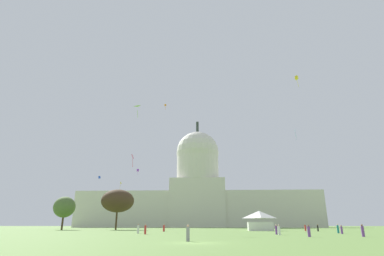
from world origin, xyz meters
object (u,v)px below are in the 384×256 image
person_red_lawn_far_left (164,228)px  kite_pink_mid (133,158)px  person_grey_mid_left (309,228)px  person_teal_lawn_far_right (338,229)px  kite_violet_mid (138,170)px  person_red_aisle_center (145,230)px  tree_west_far (64,207)px  person_black_edge_east (318,228)px  kite_lime_mid (138,108)px  person_purple_front_left (309,231)px  person_purple_near_tree_east (363,231)px  person_grey_back_right (188,234)px  person_white_back_center (138,229)px  person_purple_edge_west (276,230)px  capitol_building (198,195)px  person_purple_mid_center (342,230)px  kite_orange_high (165,105)px  person_white_near_tree_west (279,230)px  kite_blue_low (99,177)px  person_red_back_left (305,228)px  kite_yellow_high (296,78)px  kite_gold_mid (121,184)px  kite_turquoise_high (295,132)px  event_tent (260,221)px  tree_west_mid (118,201)px

person_red_lawn_far_left → kite_pink_mid: (-10.40, 6.85, 18.81)m
person_grey_mid_left → person_teal_lawn_far_right: 22.99m
person_teal_lawn_far_right → kite_violet_mid: size_ratio=0.62×
person_teal_lawn_far_right → person_red_aisle_center: 36.44m
tree_west_far → person_red_lawn_far_left: (35.68, -22.53, -6.22)m
person_black_edge_east → kite_lime_mid: kite_lime_mid is taller
tree_west_far → person_red_lawn_far_left: 42.65m
person_purple_front_left → person_purple_near_tree_east: 7.50m
person_grey_back_right → person_grey_mid_left: size_ratio=1.00×
person_white_back_center → person_purple_edge_west: person_white_back_center is taller
person_purple_front_left → kite_pink_mid: size_ratio=0.41×
tree_west_far → person_purple_near_tree_east: bearing=-38.9°
capitol_building → kite_lime_mid: 120.02m
person_purple_mid_center → kite_orange_high: 95.90m
person_white_near_tree_west → person_teal_lawn_far_right: (13.62, 11.38, 0.08)m
person_white_near_tree_west → kite_lime_mid: bearing=-60.9°
person_grey_mid_left → kite_pink_mid: bearing=90.9°
person_red_aisle_center → kite_lime_mid: kite_lime_mid is taller
person_purple_near_tree_east → person_white_back_center: person_white_back_center is taller
kite_pink_mid → tree_west_far: bearing=-65.9°
kite_blue_low → kite_lime_mid: kite_lime_mid is taller
person_red_back_left → kite_pink_mid: 49.54m
kite_blue_low → kite_yellow_high: (67.33, -17.25, 28.60)m
kite_gold_mid → person_black_edge_east: bearing=59.5°
person_purple_mid_center → person_white_back_center: 36.62m
person_purple_edge_west → kite_gold_mid: size_ratio=0.44×
person_red_lawn_far_left → kite_yellow_high: bearing=-175.7°
person_teal_lawn_far_right → kite_violet_mid: kite_violet_mid is taller
person_purple_mid_center → kite_turquoise_high: size_ratio=0.30×
kite_orange_high → kite_lime_mid: kite_orange_high is taller
kite_violet_mid → capitol_building: bearing=-139.3°
person_grey_back_right → person_purple_mid_center: size_ratio=1.04×
person_purple_front_left → kite_pink_mid: (-34.28, 39.44, 18.87)m
person_red_aisle_center → kite_pink_mid: size_ratio=0.44×
person_red_back_left → kite_yellow_high: bearing=157.5°
person_grey_mid_left → person_red_aisle_center: person_red_aisle_center is taller
person_black_edge_east → kite_gold_mid: kite_gold_mid is taller
capitol_building → person_purple_mid_center: capitol_building is taller
person_grey_mid_left → kite_lime_mid: kite_lime_mid is taller
person_purple_edge_west → kite_violet_mid: size_ratio=0.58×
person_black_edge_east → kite_gold_mid: bearing=43.9°
kite_blue_low → kite_turquoise_high: (77.12, 22.84, 22.83)m
tree_west_far → person_white_back_center: bearing=-50.0°
person_purple_mid_center → person_white_near_tree_west: (-12.52, -7.07, 0.03)m
event_tent → person_purple_front_left: (-0.79, -44.28, -1.95)m
person_white_back_center → kite_blue_low: 56.23m
person_grey_back_right → person_grey_mid_left: bearing=-165.5°
person_purple_mid_center → capitol_building: bearing=-81.6°
tree_west_mid → kite_lime_mid: bearing=-66.5°
person_teal_lawn_far_right → kite_blue_low: kite_blue_low is taller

